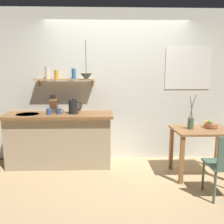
# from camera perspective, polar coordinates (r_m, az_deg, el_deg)

# --- Properties ---
(ground_plane) EXTENTS (14.00, 14.00, 0.00)m
(ground_plane) POSITION_cam_1_polar(r_m,az_deg,el_deg) (3.87, 1.65, -14.65)
(ground_plane) COLOR tan
(back_wall) EXTENTS (6.80, 0.11, 2.70)m
(back_wall) POSITION_cam_1_polar(r_m,az_deg,el_deg) (4.19, 4.05, 6.39)
(back_wall) COLOR silver
(back_wall) RESTS_ON ground_plane
(kitchen_counter) EXTENTS (1.83, 0.63, 0.92)m
(kitchen_counter) POSITION_cam_1_polar(r_m,az_deg,el_deg) (4.07, -12.89, -6.64)
(kitchen_counter) COLOR tan
(kitchen_counter) RESTS_ON ground_plane
(wall_shelf) EXTENTS (1.03, 0.20, 0.33)m
(wall_shelf) POSITION_cam_1_polar(r_m,az_deg,el_deg) (4.07, -12.25, 8.47)
(wall_shelf) COLOR tan
(dining_table) EXTENTS (0.88, 0.63, 0.75)m
(dining_table) POSITION_cam_1_polar(r_m,az_deg,el_deg) (3.79, 21.60, -6.09)
(dining_table) COLOR #9E6B3D
(dining_table) RESTS_ON ground_plane
(fruit_bowl) EXTENTS (0.21, 0.21, 0.13)m
(fruit_bowl) POSITION_cam_1_polar(r_m,az_deg,el_deg) (3.87, 23.42, -2.92)
(fruit_bowl) COLOR #BC704C
(fruit_bowl) RESTS_ON dining_table
(twig_vase) EXTENTS (0.10, 0.09, 0.53)m
(twig_vase) POSITION_cam_1_polar(r_m,az_deg,el_deg) (3.67, 19.11, -2.57)
(twig_vase) COLOR #567056
(twig_vase) RESTS_ON dining_table
(electric_kettle) EXTENTS (0.26, 0.17, 0.26)m
(electric_kettle) POSITION_cam_1_polar(r_m,az_deg,el_deg) (3.90, -9.67, 1.31)
(electric_kettle) COLOR black
(electric_kettle) RESTS_ON kitchen_counter
(knife_block) EXTENTS (0.11, 0.17, 0.32)m
(knife_block) POSITION_cam_1_polar(r_m,az_deg,el_deg) (4.07, -14.39, 1.61)
(knife_block) COLOR brown
(knife_block) RESTS_ON kitchen_counter
(coffee_mug_by_sink) EXTENTS (0.12, 0.08, 0.10)m
(coffee_mug_by_sink) POSITION_cam_1_polar(r_m,az_deg,el_deg) (3.92, -15.47, 0.11)
(coffee_mug_by_sink) COLOR #3D5B89
(coffee_mug_by_sink) RESTS_ON kitchen_counter
(coffee_mug_spare) EXTENTS (0.13, 0.08, 0.10)m
(coffee_mug_spare) POSITION_cam_1_polar(r_m,az_deg,el_deg) (3.91, -13.10, 0.21)
(coffee_mug_spare) COLOR #3D5B89
(coffee_mug_spare) RESTS_ON kitchen_counter
(pendant_lamp) EXTENTS (0.20, 0.20, 0.65)m
(pendant_lamp) POSITION_cam_1_polar(r_m,az_deg,el_deg) (3.82, -6.47, 8.74)
(pendant_lamp) COLOR black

